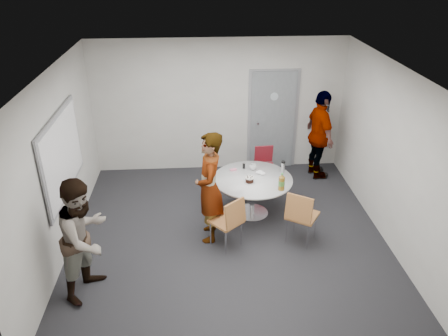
{
  "coord_description": "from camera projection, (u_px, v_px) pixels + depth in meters",
  "views": [
    {
      "loc": [
        -0.47,
        -5.8,
        4.22
      ],
      "look_at": [
        -0.05,
        0.25,
        1.12
      ],
      "focal_mm": 35.0,
      "sensor_mm": 36.0,
      "label": 1
    }
  ],
  "objects": [
    {
      "name": "wall_right",
      "position": [
        392.0,
        157.0,
        6.64
      ],
      "size": [
        0.0,
        5.0,
        5.0
      ],
      "primitive_type": "plane",
      "rotation": [
        1.57,
        0.0,
        -1.57
      ],
      "color": "#B4B0AA",
      "rests_on": "floor"
    },
    {
      "name": "chair_far",
      "position": [
        264.0,
        162.0,
        8.44
      ],
      "size": [
        0.39,
        0.42,
        0.78
      ],
      "rotation": [
        0.0,
        0.0,
        3.19
      ],
      "color": "maroon",
      "rests_on": "floor"
    },
    {
      "name": "chair_near_right",
      "position": [
        301.0,
        213.0,
        6.68
      ],
      "size": [
        0.61,
        0.63,
        0.91
      ],
      "rotation": [
        0.0,
        0.0,
        -0.58
      ],
      "color": "#935C2D",
      "rests_on": "floor"
    },
    {
      "name": "person_main",
      "position": [
        209.0,
        188.0,
        6.69
      ],
      "size": [
        0.45,
        0.67,
        1.81
      ],
      "primitive_type": "imported",
      "rotation": [
        0.0,
        0.0,
        -1.6
      ],
      "color": "#A5C6EA",
      "rests_on": "floor"
    },
    {
      "name": "door",
      "position": [
        273.0,
        121.0,
        8.91
      ],
      "size": [
        1.02,
        0.17,
        2.12
      ],
      "color": "slate",
      "rests_on": "wall_back"
    },
    {
      "name": "chair_near_left",
      "position": [
        230.0,
        219.0,
        6.6
      ],
      "size": [
        0.6,
        0.61,
        0.88
      ],
      "rotation": [
        0.0,
        0.0,
        0.71
      ],
      "color": "#935C2D",
      "rests_on": "floor"
    },
    {
      "name": "person_right",
      "position": [
        320.0,
        135.0,
        8.55
      ],
      "size": [
        0.59,
        1.1,
        1.79
      ],
      "primitive_type": "imported",
      "rotation": [
        0.0,
        0.0,
        1.72
      ],
      "color": "black",
      "rests_on": "floor"
    },
    {
      "name": "person_left",
      "position": [
        85.0,
        237.0,
        5.64
      ],
      "size": [
        0.93,
        1.02,
        1.7
      ],
      "primitive_type": "imported",
      "rotation": [
        0.0,
        0.0,
        1.15
      ],
      "color": "white",
      "rests_on": "floor"
    },
    {
      "name": "whiteboard",
      "position": [
        62.0,
        155.0,
        6.47
      ],
      "size": [
        0.04,
        1.9,
        1.25
      ],
      "color": "gray",
      "rests_on": "wall_left"
    },
    {
      "name": "ceiling",
      "position": [
        229.0,
        72.0,
        5.87
      ],
      "size": [
        5.0,
        5.0,
        0.0
      ],
      "primitive_type": "plane",
      "rotation": [
        3.14,
        0.0,
        0.0
      ],
      "color": "silver",
      "rests_on": "wall_back"
    },
    {
      "name": "floor",
      "position": [
        228.0,
        236.0,
        7.1
      ],
      "size": [
        5.0,
        5.0,
        0.0
      ],
      "primitive_type": "plane",
      "color": "black",
      "rests_on": "ground"
    },
    {
      "name": "table",
      "position": [
        254.0,
        184.0,
        7.42
      ],
      "size": [
        1.35,
        1.35,
        1.0
      ],
      "color": "silver",
      "rests_on": "floor"
    },
    {
      "name": "wall_left",
      "position": [
        57.0,
        167.0,
        6.33
      ],
      "size": [
        0.0,
        5.0,
        5.0
      ],
      "primitive_type": "plane",
      "rotation": [
        1.57,
        0.0,
        1.57
      ],
      "color": "#B4B0AA",
      "rests_on": "floor"
    },
    {
      "name": "wall_back",
      "position": [
        219.0,
        106.0,
        8.71
      ],
      "size": [
        5.0,
        0.0,
        5.0
      ],
      "primitive_type": "plane",
      "rotation": [
        1.57,
        0.0,
        0.0
      ],
      "color": "#B4B0AA",
      "rests_on": "floor"
    },
    {
      "name": "wall_front",
      "position": [
        249.0,
        274.0,
        4.27
      ],
      "size": [
        5.0,
        0.0,
        5.0
      ],
      "primitive_type": "plane",
      "rotation": [
        -1.57,
        0.0,
        0.0
      ],
      "color": "#B4B0AA",
      "rests_on": "floor"
    }
  ]
}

